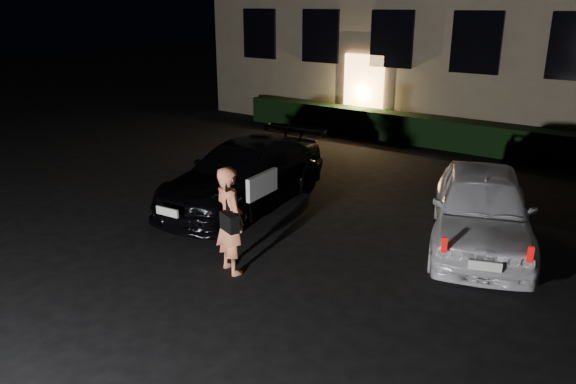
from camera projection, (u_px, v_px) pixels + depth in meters
The scene contains 5 objects.
ground at pixel (207, 293), 8.29m from camera, with size 80.00×80.00×0.00m, color black.
hedge at pixel (461, 136), 16.17m from camera, with size 15.00×0.70×0.85m, color black.
sedan at pixel (244, 174), 11.76m from camera, with size 2.30×4.76×1.33m.
hatch at pixel (482, 208), 9.71m from camera, with size 2.92×4.38×1.39m.
man at pixel (230, 220), 8.69m from camera, with size 0.74×0.62×1.74m.
Camera 1 is at (5.32, -5.24, 4.07)m, focal length 35.00 mm.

